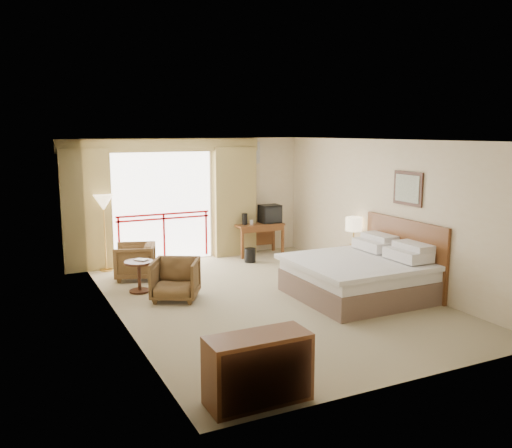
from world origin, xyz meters
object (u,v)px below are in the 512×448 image
armchair_far (136,279)px  armchair_near (176,299)px  dresser (258,369)px  bed (360,276)px  wastebasket (250,255)px  table_lamp (354,225)px  side_table (139,271)px  floor_lamp (104,205)px  desk (257,230)px  tv (270,214)px  nightstand (354,261)px

armchair_far → armchair_near: armchair_near is taller
dresser → bed: bearing=35.5°
bed → wastebasket: bearing=101.6°
table_lamp → armchair_near: (-3.74, -0.09, -1.01)m
side_table → dresser: size_ratio=0.50×
armchair_far → floor_lamp: 1.66m
wastebasket → armchair_far: (-2.60, -0.25, -0.15)m
armchair_far → armchair_near: 1.65m
bed → side_table: 3.90m
wastebasket → dresser: size_ratio=0.28×
desk → wastebasket: bearing=-124.4°
table_lamp → tv: 2.47m
wastebasket → side_table: (-2.74, -1.17, 0.23)m
table_lamp → armchair_far: bearing=159.3°
bed → table_lamp: table_lamp is taller
floor_lamp → dresser: (0.41, -6.32, -0.99)m
wastebasket → floor_lamp: size_ratio=0.20×
desk → armchair_near: desk is taller
armchair_far → floor_lamp: floor_lamp is taller
bed → armchair_far: bed is taller
armchair_near → floor_lamp: size_ratio=0.49×
floor_lamp → dresser: 6.41m
bed → armchair_near: bed is taller
dresser → wastebasket: bearing=62.5°
side_table → floor_lamp: size_ratio=0.36×
nightstand → table_lamp: bearing=87.7°
bed → dresser: bed is taller
bed → tv: (0.16, 3.71, 0.57)m
armchair_far → dresser: (0.02, -5.44, 0.37)m
side_table → dresser: dresser is taller
wastebasket → floor_lamp: 3.28m
bed → table_lamp: bearing=58.5°
table_lamp → floor_lamp: bearing=151.6°
table_lamp → wastebasket: 2.46m
tv → dresser: size_ratio=0.42×
armchair_far → dresser: bearing=18.7°
nightstand → dresser: size_ratio=0.50×
armchair_far → side_table: size_ratio=1.36×
bed → nightstand: bearing=57.6°
nightstand → side_table: size_ratio=0.98×
side_table → armchair_near: bearing=-57.1°
nightstand → bed: bearing=-124.8°
armchair_far → armchair_near: size_ratio=0.98×
desk → armchair_near: 3.80m
armchair_near → side_table: side_table is taller
wastebasket → armchair_near: 2.96m
wastebasket → table_lamp: bearing=-50.8°
armchair_far → desk: bearing=124.7°
table_lamp → dresser: 5.65m
table_lamp → dresser: size_ratio=0.53×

